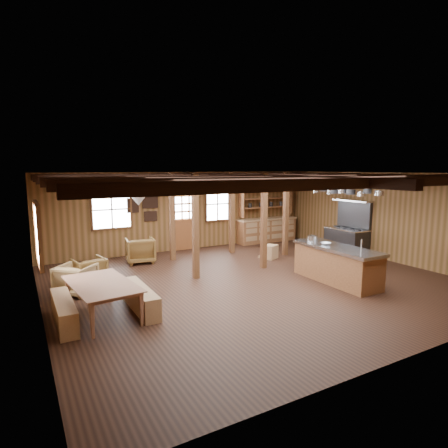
% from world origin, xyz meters
% --- Properties ---
extents(room, '(10.04, 9.04, 2.84)m').
position_xyz_m(room, '(0.00, 0.00, 1.40)').
color(room, black).
rests_on(room, ground).
extents(ceiling_joists, '(9.80, 8.82, 0.18)m').
position_xyz_m(ceiling_joists, '(0.00, 0.18, 2.68)').
color(ceiling_joists, black).
rests_on(ceiling_joists, ceiling).
extents(timber_posts, '(3.95, 2.35, 2.80)m').
position_xyz_m(timber_posts, '(0.52, 2.08, 1.40)').
color(timber_posts, '#432B13').
rests_on(timber_posts, floor).
extents(back_door, '(1.02, 0.08, 2.15)m').
position_xyz_m(back_door, '(0.00, 4.45, 0.88)').
color(back_door, brown).
rests_on(back_door, floor).
extents(window_back_left, '(1.32, 0.06, 1.32)m').
position_xyz_m(window_back_left, '(-2.60, 4.46, 1.60)').
color(window_back_left, white).
rests_on(window_back_left, wall_back).
extents(window_back_right, '(1.02, 0.06, 1.32)m').
position_xyz_m(window_back_right, '(1.30, 4.46, 1.60)').
color(window_back_right, white).
rests_on(window_back_right, wall_back).
extents(window_left, '(0.14, 1.24, 1.32)m').
position_xyz_m(window_left, '(-4.96, 0.50, 1.60)').
color(window_left, white).
rests_on(window_left, wall_back).
extents(notice_boards, '(1.08, 0.03, 0.90)m').
position_xyz_m(notice_boards, '(-1.50, 4.46, 1.64)').
color(notice_boards, silver).
rests_on(notice_boards, wall_back).
extents(back_counter, '(2.55, 0.60, 2.45)m').
position_xyz_m(back_counter, '(3.40, 4.20, 0.60)').
color(back_counter, brown).
rests_on(back_counter, floor).
extents(pendant_lamps, '(1.86, 2.36, 0.66)m').
position_xyz_m(pendant_lamps, '(-2.25, 1.00, 2.25)').
color(pendant_lamps, '#2F2F31').
rests_on(pendant_lamps, ceiling).
extents(pot_rack, '(0.40, 3.00, 0.45)m').
position_xyz_m(pot_rack, '(3.30, 0.29, 2.27)').
color(pot_rack, '#2F2F31').
rests_on(pot_rack, ceiling).
extents(kitchen_island, '(0.93, 2.52, 1.20)m').
position_xyz_m(kitchen_island, '(1.85, -1.07, 0.48)').
color(kitchen_island, brown).
rests_on(kitchen_island, floor).
extents(step_stool, '(0.61, 0.53, 0.45)m').
position_xyz_m(step_stool, '(1.85, 1.80, 0.22)').
color(step_stool, olive).
rests_on(step_stool, floor).
extents(commercial_range, '(0.78, 1.50, 1.85)m').
position_xyz_m(commercial_range, '(4.65, 1.16, 0.61)').
color(commercial_range, '#2F2F31').
rests_on(commercial_range, floor).
extents(dining_table, '(1.29, 2.07, 0.69)m').
position_xyz_m(dining_table, '(-3.90, -0.50, 0.35)').
color(dining_table, brown).
rests_on(dining_table, floor).
extents(bench_wall, '(0.32, 1.72, 0.47)m').
position_xyz_m(bench_wall, '(-4.65, -0.50, 0.24)').
color(bench_wall, olive).
rests_on(bench_wall, floor).
extents(bench_aisle, '(0.33, 1.75, 0.48)m').
position_xyz_m(bench_aisle, '(-3.17, -0.50, 0.24)').
color(bench_aisle, olive).
rests_on(bench_aisle, floor).
extents(armchair_a, '(0.86, 0.87, 0.68)m').
position_xyz_m(armchair_a, '(-3.80, 1.85, 0.34)').
color(armchair_a, brown).
rests_on(armchair_a, floor).
extents(armchair_b, '(0.96, 0.98, 0.79)m').
position_xyz_m(armchair_b, '(-2.02, 3.37, 0.39)').
color(armchair_b, brown).
rests_on(armchair_b, floor).
extents(armchair_c, '(1.10, 1.10, 0.72)m').
position_xyz_m(armchair_c, '(-4.20, 1.17, 0.36)').
color(armchair_c, olive).
rests_on(armchair_c, floor).
extents(counter_pot, '(0.28, 0.28, 0.17)m').
position_xyz_m(counter_pot, '(1.72, -0.30, 1.02)').
color(counter_pot, silver).
rests_on(counter_pot, kitchen_island).
extents(bowl, '(0.29, 0.29, 0.06)m').
position_xyz_m(bowl, '(1.73, -0.78, 0.97)').
color(bowl, silver).
rests_on(bowl, kitchen_island).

